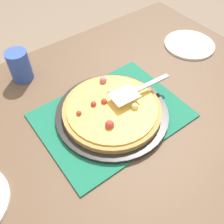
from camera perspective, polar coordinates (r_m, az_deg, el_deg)
ground_plane at (r=1.53m, az=0.00°, el=-19.18°), size 8.00×8.00×0.00m
dining_table at (r=0.96m, az=0.00°, el=-5.04°), size 1.40×1.00×0.75m
placemat at (r=0.87m, az=0.00°, el=-0.73°), size 0.48×0.36×0.01m
pizza_pan at (r=0.86m, az=0.00°, el=-0.30°), size 0.38×0.38×0.01m
pizza at (r=0.85m, az=-0.03°, el=0.59°), size 0.33×0.33×0.05m
plate_side at (r=1.22m, az=16.87°, el=14.23°), size 0.22×0.22×0.01m
cup_far at (r=1.03m, az=-19.92°, el=9.68°), size 0.08×0.08×0.12m
pizza_server at (r=0.86m, az=5.48°, el=4.84°), size 0.23×0.08×0.01m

